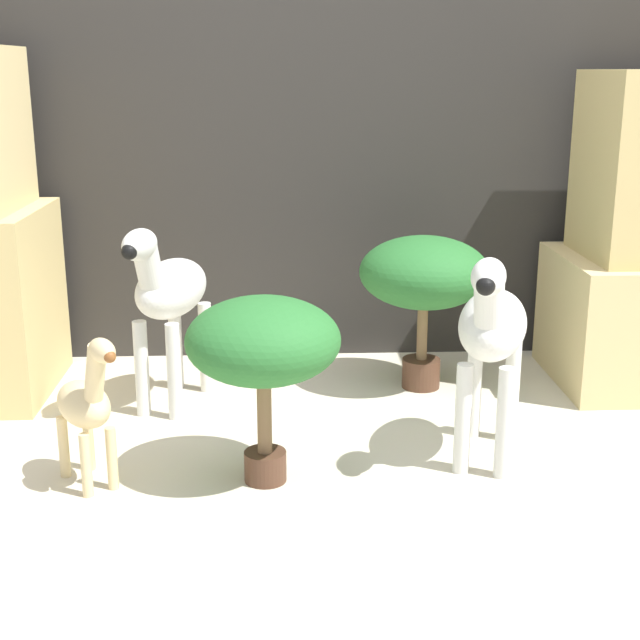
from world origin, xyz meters
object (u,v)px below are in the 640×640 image
(potted_palm_back, at_px, (424,276))
(zebra_left, at_px, (168,294))
(zebra_right, at_px, (492,331))
(giraffe_figurine, at_px, (87,404))
(potted_palm_front, at_px, (263,345))

(potted_palm_back, bearing_deg, zebra_left, -170.90)
(zebra_left, bearing_deg, zebra_right, -26.31)
(zebra_right, xyz_separation_m, giraffe_figurine, (-1.17, -0.13, -0.16))
(potted_palm_front, bearing_deg, zebra_left, 118.46)
(zebra_right, relative_size, potted_palm_front, 1.22)
(zebra_right, relative_size, giraffe_figurine, 1.41)
(zebra_right, height_order, zebra_left, same)
(zebra_right, xyz_separation_m, potted_palm_front, (-0.67, -0.12, 0.01))
(zebra_left, relative_size, potted_palm_front, 1.22)
(zebra_right, distance_m, potted_palm_back, 0.65)
(potted_palm_back, bearing_deg, zebra_right, -81.24)
(zebra_left, xyz_separation_m, potted_palm_front, (0.34, -0.62, 0.01))
(zebra_right, distance_m, zebra_left, 1.13)
(zebra_right, distance_m, potted_palm_front, 0.68)
(potted_palm_front, bearing_deg, giraffe_figurine, -179.17)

